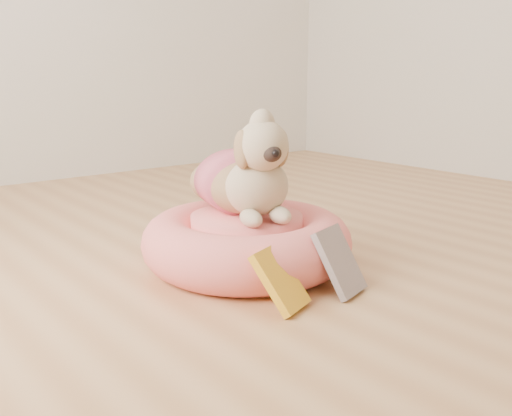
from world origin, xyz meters
TOP-DOWN VIEW (x-y plane):
  - floor at (0.00, 0.00)m, footprint 4.50×4.50m
  - pet_bed at (-0.21, 0.24)m, footprint 0.71×0.71m
  - dog at (-0.20, 0.26)m, footprint 0.46×0.57m
  - book_yellow at (-0.35, -0.09)m, footprint 0.17×0.17m
  - book_white at (-0.14, -0.12)m, footprint 0.17×0.16m

SIDE VIEW (x-z plane):
  - floor at x=0.00m, z-range 0.00..0.00m
  - book_yellow at x=-0.35m, z-range 0.00..0.17m
  - pet_bed at x=-0.21m, z-range 0.00..0.18m
  - book_white at x=-0.14m, z-range 0.00..0.20m
  - dog at x=-0.20m, z-range 0.18..0.55m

